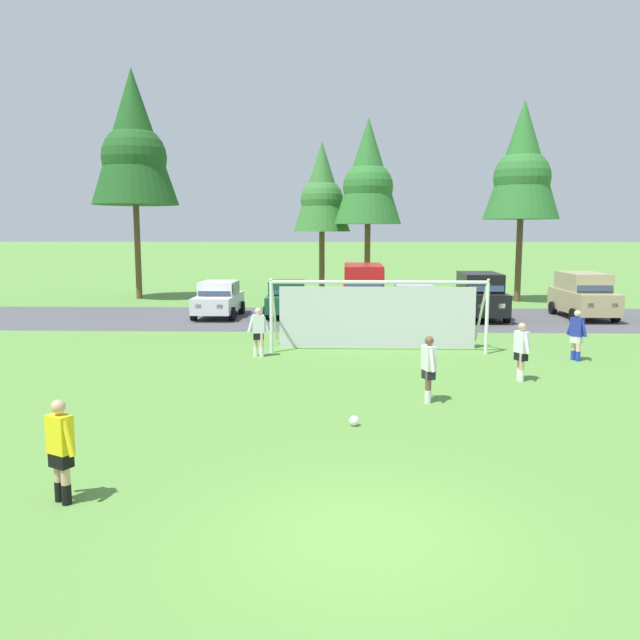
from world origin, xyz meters
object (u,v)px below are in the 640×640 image
(player_defender_far, at_px, (521,352))
(parked_car_slot_far_left, at_px, (219,299))
(soccer_ball, at_px, (354,421))
(player_striker_near, at_px, (577,335))
(player_midfield_center, at_px, (258,332))
(parked_car_slot_left, at_px, (287,298))
(referee, at_px, (61,452))
(parked_car_slot_center_left, at_px, (363,289))
(soccer_goal, at_px, (377,313))
(player_winger_left, at_px, (429,369))
(parked_car_slot_center_right, at_px, (480,295))
(parked_car_slot_right, at_px, (583,295))
(parked_car_slot_center, at_px, (414,303))

(player_defender_far, relative_size, parked_car_slot_far_left, 0.39)
(player_defender_far, bearing_deg, soccer_ball, -137.12)
(player_striker_near, height_order, parked_car_slot_far_left, parked_car_slot_far_left)
(player_midfield_center, distance_m, parked_car_slot_left, 10.33)
(soccer_ball, xyz_separation_m, referee, (-4.60, -4.14, 0.71))
(soccer_ball, xyz_separation_m, parked_car_slot_center_left, (0.79, 17.82, 1.23))
(soccer_goal, xyz_separation_m, parked_car_slot_left, (-3.92, 8.81, -0.42))
(soccer_ball, xyz_separation_m, player_winger_left, (1.85, 2.04, 0.71))
(soccer_ball, bearing_deg, parked_car_slot_center_left, 87.47)
(player_striker_near, xyz_separation_m, parked_car_slot_left, (-10.23, 10.67, 0.05))
(parked_car_slot_center_right, xyz_separation_m, parked_car_slot_right, (4.96, 0.31, 0.00))
(player_midfield_center, distance_m, player_defender_far, 8.42)
(player_winger_left, bearing_deg, parked_car_slot_far_left, 117.48)
(soccer_ball, xyz_separation_m, parked_car_slot_center, (3.04, 16.14, 0.77))
(soccer_ball, xyz_separation_m, parked_car_slot_center_right, (6.32, 17.39, 1.00))
(soccer_goal, height_order, parked_car_slot_right, soccer_goal)
(parked_car_slot_far_left, bearing_deg, parked_car_slot_center_right, -0.58)
(soccer_goal, height_order, player_winger_left, soccer_goal)
(player_defender_far, bearing_deg, parked_car_slot_left, 119.46)
(parked_car_slot_far_left, bearing_deg, soccer_goal, -49.27)
(player_winger_left, distance_m, parked_car_slot_center_left, 15.83)
(player_striker_near, bearing_deg, parked_car_slot_far_left, 142.91)
(player_striker_near, relative_size, parked_car_slot_right, 0.35)
(soccer_goal, bearing_deg, player_defender_far, -51.80)
(parked_car_slot_left, bearing_deg, referee, -94.32)
(parked_car_slot_center_left, bearing_deg, player_striker_near, -58.21)
(parked_car_slot_far_left, xyz_separation_m, parked_car_slot_left, (3.27, 0.46, 0.00))
(player_defender_far, distance_m, parked_car_slot_far_left, 17.08)
(player_defender_far, relative_size, parked_car_slot_right, 0.35)
(referee, xyz_separation_m, player_winger_left, (6.45, 6.18, 0.00))
(soccer_goal, height_order, parked_car_slot_left, soccer_goal)
(referee, distance_m, parked_car_slot_left, 22.18)
(player_defender_far, bearing_deg, parked_car_slot_right, 63.82)
(soccer_ball, relative_size, player_winger_left, 0.13)
(parked_car_slot_center_left, bearing_deg, parked_car_slot_far_left, -177.51)
(soccer_ball, distance_m, player_winger_left, 2.84)
(referee, xyz_separation_m, parked_car_slot_center_right, (10.92, 21.53, 0.29))
(player_striker_near, relative_size, player_midfield_center, 1.00)
(soccer_goal, bearing_deg, parked_car_slot_center, 73.62)
(parked_car_slot_far_left, relative_size, parked_car_slot_center, 0.99)
(parked_car_slot_far_left, distance_m, parked_car_slot_center, 9.34)
(referee, distance_m, parked_car_slot_center_left, 22.62)
(player_midfield_center, height_order, parked_car_slot_far_left, parked_car_slot_far_left)
(parked_car_slot_center, bearing_deg, parked_car_slot_right, 10.70)
(player_striker_near, bearing_deg, parked_car_slot_center_left, 121.79)
(parked_car_slot_left, xyz_separation_m, parked_car_slot_center_left, (3.71, -0.16, 0.47))
(player_striker_near, height_order, player_winger_left, same)
(player_defender_far, xyz_separation_m, parked_car_slot_center_left, (-3.95, 13.42, 0.52))
(player_striker_near, bearing_deg, parked_car_slot_center_right, 95.57)
(soccer_ball, height_order, parked_car_slot_right, parked_car_slot_right)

